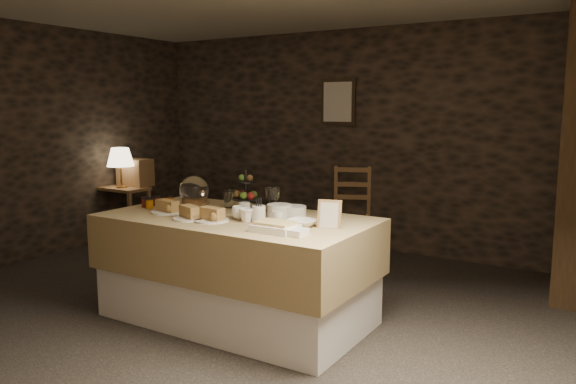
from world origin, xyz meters
The scene contains 27 objects.
ground_plane centered at (0.00, 0.00, 0.00)m, with size 5.50×5.00×0.01m, color black.
room_shell centered at (0.00, 0.00, 1.56)m, with size 5.52×5.02×2.60m.
buffet_table centered at (0.30, -0.20, 0.48)m, with size 2.12×1.13×0.84m.
console_table centered at (-2.50, 1.17, 0.57)m, with size 0.65×0.37×0.70m.
table_lamp centered at (-2.45, 1.12, 1.07)m, with size 0.33×0.33×0.50m.
wine_rack centered at (-2.45, 1.35, 0.87)m, with size 0.42×0.26×0.34m, color olive.
chair centered at (0.14, 2.32, 0.44)m, with size 0.59×0.58×0.77m.
framed_picture centered at (-0.15, 2.47, 1.75)m, with size 0.45×0.04×0.55m.
plate_stack_a centered at (0.60, -0.03, 0.89)m, with size 0.19×0.19×0.10m, color white.
plate_stack_b centered at (0.69, 0.03, 0.88)m, with size 0.20×0.20×0.09m, color white.
cutlery_holder centered at (0.57, -0.26, 0.90)m, with size 0.10×0.10×0.12m, color white.
cup_a centered at (0.39, -0.26, 0.89)m, with size 0.13×0.13×0.10m, color white.
cup_b centered at (0.49, -0.32, 0.89)m, with size 0.11×0.11×0.10m, color white.
mug_c centered at (0.31, -0.08, 0.89)m, with size 0.09×0.09×0.10m, color white.
mug_d centered at (0.72, -0.23, 0.89)m, with size 0.08×0.08×0.09m, color white.
bowl centered at (0.93, -0.25, 0.87)m, with size 0.21×0.21×0.05m, color white.
cake_dome centered at (-0.36, 0.08, 0.94)m, with size 0.26×0.26×0.26m.
fruit_stand centered at (0.18, 0.11, 0.97)m, with size 0.23×0.23×0.33m.
bread_platter_left centered at (-0.26, -0.36, 0.88)m, with size 0.26×0.26×0.11m.
bread_platter_center centered at (0.07, -0.47, 0.88)m, with size 0.26×0.26×0.11m.
bread_platter_right centered at (0.26, -0.44, 0.88)m, with size 0.26×0.26×0.11m.
jam_jars centered at (-0.55, -0.17, 0.88)m, with size 0.18×0.32×0.07m.
tart_dish centered at (0.86, -0.48, 0.87)m, with size 0.30×0.22×0.07m.
square_dish centered at (1.03, -0.51, 0.86)m, with size 0.14×0.14×0.04m, color white.
menu_frame centered at (1.11, -0.18, 0.93)m, with size 0.17×0.02×0.22m, color olive.
storage_jar_a centered at (0.00, 0.13, 0.92)m, with size 0.10×0.10×0.16m, color white.
storage_jar_b centered at (0.01, 0.10, 0.91)m, with size 0.09×0.09×0.14m, color white.
Camera 1 is at (2.91, -3.65, 1.69)m, focal length 35.00 mm.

